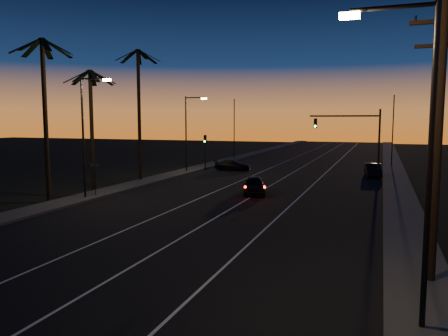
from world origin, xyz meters
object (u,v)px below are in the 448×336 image
at_px(utility_pole, 438,136).
at_px(cross_car, 232,165).
at_px(right_car, 373,170).
at_px(signal_mast, 355,131).
at_px(lead_car, 254,185).

bearing_deg(utility_pole, cross_car, 120.15).
bearing_deg(right_car, cross_car, 178.18).
xyz_separation_m(signal_mast, right_car, (1.86, 0.84, -4.08)).
relative_size(lead_car, cross_car, 1.12).
height_order(utility_pole, lead_car, utility_pole).
distance_m(signal_mast, right_car, 4.57).
distance_m(utility_pole, cross_car, 36.53).
xyz_separation_m(lead_car, right_car, (8.69, 14.46, -0.03)).
bearing_deg(lead_car, right_car, 58.99).
relative_size(signal_mast, cross_car, 1.61).
bearing_deg(signal_mast, utility_pole, -81.53).
xyz_separation_m(lead_car, cross_car, (-6.91, 14.96, -0.10)).
height_order(signal_mast, lead_car, signal_mast).
height_order(utility_pole, cross_car, utility_pole).
xyz_separation_m(signal_mast, cross_car, (-13.74, 1.34, -4.16)).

